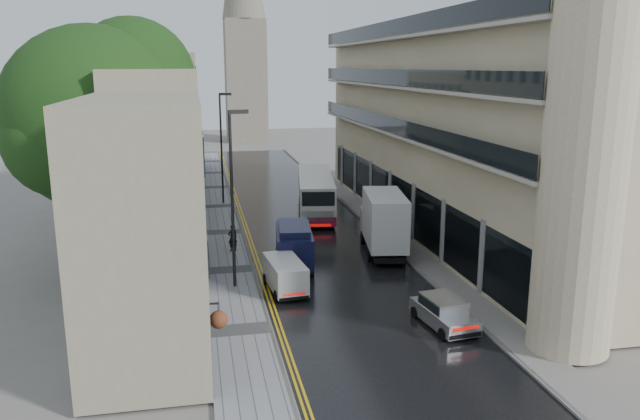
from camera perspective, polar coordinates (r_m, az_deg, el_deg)
name	(u,v)px	position (r m, az deg, el deg)	size (l,w,h in m)	color
road	(306,229)	(44.07, -1.28, -1.77)	(9.00, 85.00, 0.02)	black
left_sidewalk	(223,233)	(43.45, -8.90, -2.07)	(2.70, 85.00, 0.12)	gray
right_sidewalk	(379,225)	(45.28, 5.46, -1.35)	(1.80, 85.00, 0.12)	slate
old_shop_row	(165,144)	(44.81, -13.95, 5.91)	(4.50, 56.00, 12.00)	gray
modern_block	(456,129)	(44.37, 12.34, 7.22)	(8.00, 40.00, 14.00)	beige
church_spire	(244,5)	(97.17, -6.99, 18.10)	(6.40, 6.40, 40.00)	gray
tree_near	(98,150)	(35.09, -19.67, 5.21)	(10.56, 10.56, 13.89)	black
tree_far	(128,137)	(47.96, -17.12, 6.44)	(9.24, 9.24, 12.46)	black
cream_bus	(301,203)	(45.44, -1.74, 0.66)	(2.52, 11.10, 3.03)	beige
white_lorry	(370,230)	(36.57, 4.58, -1.79)	(2.19, 7.29, 3.83)	silver
silver_hatchback	(444,325)	(27.03, 11.25, -10.24)	(1.59, 3.63, 1.36)	silver
white_van	(277,285)	(30.66, -3.97, -6.84)	(1.58, 3.69, 1.67)	silver
navy_van	(279,253)	(34.26, -3.81, -3.92)	(1.99, 4.98, 2.54)	black
pedestrian	(233,238)	(38.74, -7.99, -2.54)	(0.60, 0.40, 1.66)	black
lamp_post_near	(232,201)	(31.64, -8.03, 0.79)	(1.01, 0.23, 9.01)	black
lamp_post_far	(221,149)	(51.94, -9.00, 5.52)	(1.01, 0.22, 9.00)	black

